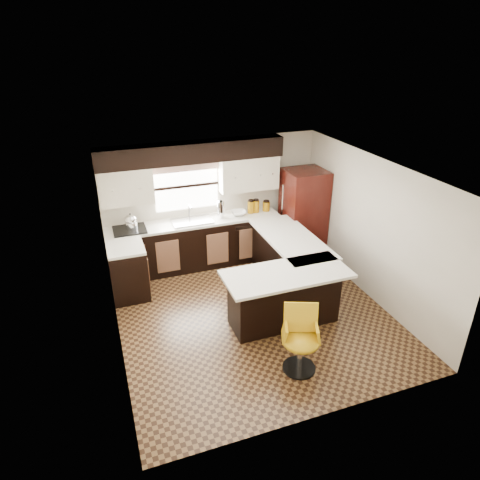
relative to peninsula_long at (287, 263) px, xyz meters
name	(u,v)px	position (x,y,z in m)	size (l,w,h in m)	color
floor	(253,314)	(-0.90, -0.62, -0.45)	(4.40, 4.40, 0.00)	#49301A
ceiling	(255,171)	(-0.90, -0.62, 1.95)	(4.40, 4.40, 0.00)	silver
wall_back	(213,200)	(-0.90, 1.58, 0.75)	(4.40, 4.40, 0.00)	beige
wall_front	(329,336)	(-0.90, -2.83, 0.75)	(4.40, 4.40, 0.00)	beige
wall_left	(110,272)	(-3.00, -0.62, 0.75)	(4.40, 4.40, 0.00)	beige
wall_right	(371,229)	(1.20, -0.62, 0.75)	(4.40, 4.40, 0.00)	beige
base_cab_back	(196,244)	(-1.35, 1.28, 0.00)	(3.30, 0.60, 0.90)	black
base_cab_left	(128,272)	(-2.70, 0.62, 0.00)	(0.60, 0.70, 0.90)	black
counter_back	(195,222)	(-1.35, 1.28, 0.47)	(3.30, 0.60, 0.04)	silver
counter_left	(125,248)	(-2.70, 0.62, 0.47)	(0.60, 0.70, 0.04)	silver
soffit	(192,152)	(-1.30, 1.40, 1.77)	(3.40, 0.35, 0.36)	black
upper_cab_left	(125,186)	(-2.52, 1.40, 1.27)	(0.94, 0.35, 0.64)	beige
upper_cab_right	(249,173)	(-0.22, 1.40, 1.27)	(1.14, 0.35, 0.64)	beige
window_pane	(187,186)	(-1.40, 1.56, 1.10)	(1.20, 0.02, 0.90)	white
valance	(186,166)	(-1.40, 1.52, 1.49)	(1.30, 0.06, 0.18)	#D19B93
sink	(192,221)	(-1.40, 1.25, 0.51)	(0.75, 0.45, 0.03)	#B2B2B7
dishwasher	(249,244)	(-0.35, 0.99, -0.02)	(0.58, 0.03, 0.78)	black
cooktop	(130,230)	(-2.55, 1.25, 0.51)	(0.58, 0.50, 0.03)	black
peninsula_long	(287,263)	(0.00, 0.00, 0.00)	(0.60, 1.95, 0.90)	black
peninsula_return	(284,297)	(-0.53, -0.97, 0.00)	(1.65, 0.60, 0.90)	black
counter_pen_long	(291,239)	(0.05, 0.00, 0.47)	(0.84, 1.95, 0.04)	silver
counter_pen_return	(287,274)	(-0.55, -1.06, 0.47)	(1.89, 0.84, 0.04)	silver
refrigerator	(303,214)	(0.80, 1.00, 0.44)	(0.77, 0.73, 1.79)	#350C08
bar_chair	(301,342)	(-0.77, -2.02, 0.01)	(0.50, 0.50, 0.93)	gold
kettle	(131,221)	(-2.51, 1.26, 0.67)	(0.22, 0.22, 0.30)	silver
percolator	(221,209)	(-0.83, 1.28, 0.66)	(0.14, 0.14, 0.32)	silver
mixing_bowl	(238,213)	(-0.47, 1.27, 0.53)	(0.30, 0.30, 0.07)	white
canister_large	(251,207)	(-0.20, 1.30, 0.61)	(0.13, 0.13, 0.24)	#9F6B08
canister_med	(256,206)	(-0.10, 1.30, 0.61)	(0.12, 0.12, 0.24)	#9F6B08
canister_small	(266,206)	(0.12, 1.30, 0.59)	(0.14, 0.14, 0.18)	#9F6B08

